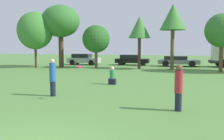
# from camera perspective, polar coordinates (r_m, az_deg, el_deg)

# --- Properties ---
(person_thrower) EXTENTS (0.30, 0.30, 1.73)m
(person_thrower) POSITION_cam_1_polar(r_m,az_deg,el_deg) (12.12, -13.13, -1.58)
(person_thrower) COLOR #191E33
(person_thrower) RESTS_ON ground
(person_catcher) EXTENTS (0.29, 0.29, 1.68)m
(person_catcher) POSITION_cam_1_polar(r_m,az_deg,el_deg) (9.40, 14.68, -3.67)
(person_catcher) COLOR #191E33
(person_catcher) RESTS_ON ground
(frisbee) EXTENTS (0.23, 0.22, 0.09)m
(frisbee) POSITION_cam_1_polar(r_m,az_deg,el_deg) (10.94, -7.35, 0.75)
(frisbee) COLOR #F21E72
(bystander_sitting) EXTENTS (0.42, 0.35, 1.09)m
(bystander_sitting) POSITION_cam_1_polar(r_m,az_deg,el_deg) (15.48, 0.07, -1.56)
(bystander_sitting) COLOR #191E33
(bystander_sitting) RESTS_ON ground
(tree_0) EXTENTS (3.72, 3.72, 5.95)m
(tree_0) POSITION_cam_1_polar(r_m,az_deg,el_deg) (28.56, -16.84, 8.42)
(tree_0) COLOR #473323
(tree_0) RESTS_ON ground
(tree_1) EXTENTS (4.10, 4.10, 6.73)m
(tree_1) POSITION_cam_1_polar(r_m,az_deg,el_deg) (28.49, -11.43, 10.56)
(tree_1) COLOR #473323
(tree_1) RESTS_ON ground
(tree_2) EXTENTS (2.92, 2.92, 4.53)m
(tree_2) POSITION_cam_1_polar(r_m,az_deg,el_deg) (27.19, -3.59, 6.92)
(tree_2) COLOR brown
(tree_2) RESTS_ON ground
(tree_3) EXTENTS (2.22, 2.22, 5.34)m
(tree_3) POSITION_cam_1_polar(r_m,az_deg,el_deg) (26.18, 6.18, 9.38)
(tree_3) COLOR #473323
(tree_3) RESTS_ON ground
(tree_4) EXTENTS (2.52, 2.52, 6.40)m
(tree_4) POSITION_cam_1_polar(r_m,az_deg,el_deg) (25.83, 13.48, 11.28)
(tree_4) COLOR brown
(tree_4) RESTS_ON ground
(tree_5) EXTENTS (3.00, 3.00, 5.19)m
(tree_5) POSITION_cam_1_polar(r_m,az_deg,el_deg) (24.62, 23.41, 8.06)
(tree_5) COLOR brown
(tree_5) RESTS_ON ground
(parked_car_silver) EXTENTS (3.92, 1.97, 1.36)m
(parked_car_silver) POSITION_cam_1_polar(r_m,az_deg,el_deg) (31.88, -6.42, 2.45)
(parked_car_silver) COLOR #B2B2B7
(parked_car_silver) RESTS_ON ground
(parked_car_black) EXTENTS (4.09, 2.04, 1.27)m
(parked_car_black) POSITION_cam_1_polar(r_m,az_deg,el_deg) (31.28, 4.44, 2.34)
(parked_car_black) COLOR black
(parked_car_black) RESTS_ON ground
(parked_car_grey) EXTENTS (4.61, 2.04, 1.19)m
(parked_car_grey) POSITION_cam_1_polar(r_m,az_deg,el_deg) (30.06, 14.49, 2.03)
(parked_car_grey) COLOR slate
(parked_car_grey) RESTS_ON ground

